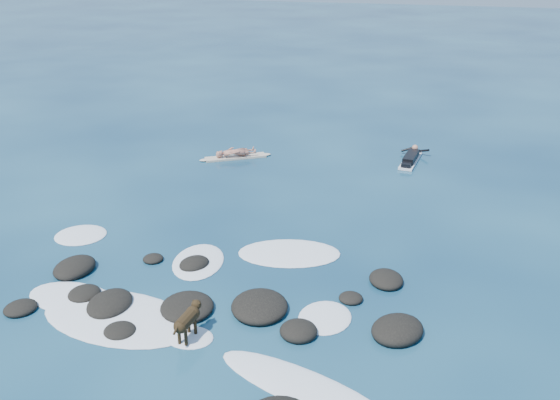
% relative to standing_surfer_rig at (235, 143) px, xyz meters
% --- Properties ---
extents(ground, '(160.00, 160.00, 0.00)m').
position_rel_standing_surfer_rig_xyz_m(ground, '(2.45, -9.88, -0.67)').
color(ground, '#0A2642').
rests_on(ground, ground).
extents(reef_rocks, '(12.47, 7.69, 0.66)m').
position_rel_standing_surfer_rig_xyz_m(reef_rocks, '(2.63, -11.84, -0.56)').
color(reef_rocks, black).
rests_on(reef_rocks, ground).
extents(breaking_foam, '(11.92, 7.87, 0.12)m').
position_rel_standing_surfer_rig_xyz_m(breaking_foam, '(2.17, -10.68, -0.66)').
color(breaking_foam, white).
rests_on(breaking_foam, ground).
extents(standing_surfer_rig, '(2.69, 1.82, 1.71)m').
position_rel_standing_surfer_rig_xyz_m(standing_surfer_rig, '(0.00, 0.00, 0.00)').
color(standing_surfer_rig, beige).
rests_on(standing_surfer_rig, ground).
extents(paddling_surfer_rig, '(1.19, 2.67, 0.46)m').
position_rel_standing_surfer_rig_xyz_m(paddling_surfer_rig, '(6.96, 1.54, -0.52)').
color(paddling_surfer_rig, white).
rests_on(paddling_surfer_rig, ground).
extents(dog, '(0.38, 1.27, 0.80)m').
position_rel_standing_surfer_rig_xyz_m(dog, '(3.23, -12.16, -0.14)').
color(dog, black).
rests_on(dog, ground).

